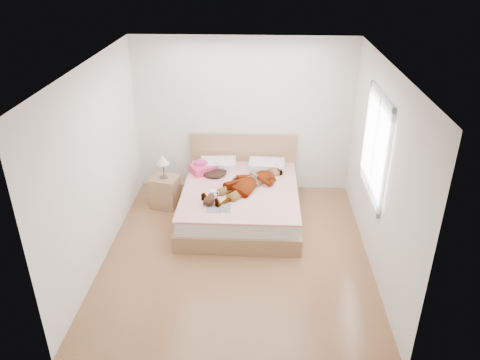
{
  "coord_description": "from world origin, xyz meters",
  "views": [
    {
      "loc": [
        0.3,
        -5.35,
        3.84
      ],
      "look_at": [
        0.0,
        0.85,
        0.7
      ],
      "focal_mm": 35.0,
      "sensor_mm": 36.0,
      "label": 1
    }
  ],
  "objects": [
    {
      "name": "ground",
      "position": [
        0.0,
        0.0,
        0.0
      ],
      "size": [
        4.0,
        4.0,
        0.0
      ],
      "primitive_type": "plane",
      "color": "#532D1A",
      "rests_on": "ground"
    },
    {
      "name": "room_shell",
      "position": [
        1.77,
        0.3,
        1.5
      ],
      "size": [
        4.0,
        4.0,
        4.0
      ],
      "color": "white",
      "rests_on": "ground"
    },
    {
      "name": "hair",
      "position": [
        -0.46,
        1.45,
        0.55
      ],
      "size": [
        0.55,
        0.61,
        0.07
      ],
      "primitive_type": "ellipsoid",
      "rotation": [
        0.0,
        0.0,
        0.31
      ],
      "color": "black",
      "rests_on": "bed"
    },
    {
      "name": "plush_toy",
      "position": [
        -0.42,
        0.43,
        0.58
      ],
      "size": [
        0.19,
        0.26,
        0.14
      ],
      "color": "black",
      "rests_on": "bed"
    },
    {
      "name": "phone",
      "position": [
        -0.39,
        1.4,
        0.71
      ],
      "size": [
        0.11,
        0.1,
        0.06
      ],
      "primitive_type": "cube",
      "rotation": [
        0.44,
        0.0,
        0.84
      ],
      "color": "silver",
      "rests_on": "bed"
    },
    {
      "name": "magazine",
      "position": [
        -0.28,
        0.32,
        0.52
      ],
      "size": [
        0.39,
        0.26,
        0.02
      ],
      "color": "white",
      "rests_on": "bed"
    },
    {
      "name": "nightstand",
      "position": [
        -1.23,
        1.26,
        0.3
      ],
      "size": [
        0.49,
        0.46,
        0.9
      ],
      "color": "olive",
      "rests_on": "ground"
    },
    {
      "name": "bed",
      "position": [
        0.0,
        1.04,
        0.28
      ],
      "size": [
        1.8,
        2.08,
        1.0
      ],
      "color": "brown",
      "rests_on": "ground"
    },
    {
      "name": "towel",
      "position": [
        -0.64,
        1.49,
        0.59
      ],
      "size": [
        0.49,
        0.47,
        0.2
      ],
      "color": "#F24275",
      "rests_on": "bed"
    },
    {
      "name": "woman",
      "position": [
        0.11,
        1.0,
        0.62
      ],
      "size": [
        1.5,
        1.57,
        0.22
      ],
      "primitive_type": "imported",
      "rotation": [
        0.0,
        0.0,
        -0.73
      ],
      "color": "silver",
      "rests_on": "bed"
    },
    {
      "name": "coffee_mug",
      "position": [
        -0.38,
        0.66,
        0.56
      ],
      "size": [
        0.14,
        0.11,
        0.1
      ],
      "color": "white",
      "rests_on": "bed"
    }
  ]
}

